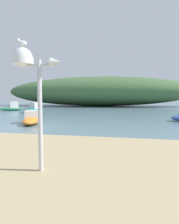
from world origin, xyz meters
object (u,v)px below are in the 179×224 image
object	(u,v)px
motorboat_far_left	(34,109)
mast_structure	(28,69)
motorboat_near_shore	(12,107)
motorboat_mid_channel	(32,119)
seagull_on_radar	(22,42)
motorboat_inner_mooring	(36,106)

from	to	relation	value
motorboat_far_left	mast_structure	bearing A→B (deg)	-62.91
motorboat_near_shore	motorboat_mid_channel	world-z (taller)	motorboat_near_shore
motorboat_near_shore	motorboat_far_left	size ratio (longest dim) A/B	0.94
motorboat_mid_channel	motorboat_far_left	world-z (taller)	motorboat_far_left
mast_structure	motorboat_far_left	size ratio (longest dim) A/B	0.91
mast_structure	motorboat_far_left	xyz separation A→B (m)	(-10.10, 19.74, -2.47)
mast_structure	seagull_on_radar	size ratio (longest dim) A/B	10.37
mast_structure	motorboat_inner_mooring	world-z (taller)	mast_structure
seagull_on_radar	motorboat_mid_channel	xyz separation A→B (m)	(-4.90, 9.69, -3.25)
mast_structure	motorboat_inner_mooring	xyz separation A→B (m)	(-14.89, 29.75, -2.53)
mast_structure	motorboat_far_left	distance (m)	22.31
seagull_on_radar	motorboat_mid_channel	size ratio (longest dim) A/B	0.08
mast_structure	seagull_on_radar	world-z (taller)	seagull_on_radar
seagull_on_radar	motorboat_near_shore	xyz separation A→B (m)	(-15.14, 22.72, -3.15)
motorboat_inner_mooring	motorboat_far_left	bearing A→B (deg)	-64.43
seagull_on_radar	motorboat_near_shore	distance (m)	27.48
motorboat_inner_mooring	seagull_on_radar	bearing A→B (deg)	-63.66
mast_structure	motorboat_mid_channel	xyz separation A→B (m)	(-5.06, 9.68, -2.57)
mast_structure	motorboat_near_shore	world-z (taller)	mast_structure
motorboat_inner_mooring	mast_structure	bearing A→B (deg)	-63.41
motorboat_inner_mooring	motorboat_far_left	world-z (taller)	motorboat_far_left
mast_structure	motorboat_far_left	bearing A→B (deg)	117.09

